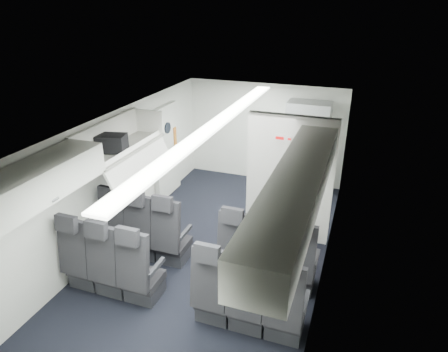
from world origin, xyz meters
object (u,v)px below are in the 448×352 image
Objects in this scene: seat_row_mid at (176,284)px; boarding_door at (166,151)px; carry_on_bag at (112,143)px; galley_unit at (306,148)px; seat_row_front at (203,246)px; flight_attendant at (268,167)px.

boarding_door is (-1.64, 2.99, 0.55)m from seat_row_mid.
carry_on_bag reaches higher than seat_row_mid.
galley_unit is at bearing 24.28° from boarding_door.
seat_row_front is 2.01× the size of flight_attendant.
flight_attendant is at bearing 6.24° from boarding_door.
seat_row_mid is at bearing -102.88° from galley_unit.
boarding_door is 2.17m from carry_on_bag.
seat_row_mid is 2.26m from carry_on_bag.
carry_on_bag is (-2.40, -3.16, 0.86)m from galley_unit.
flight_attendant is (0.39, 3.21, 0.42)m from seat_row_mid.
flight_attendant is (0.39, 2.31, 0.42)m from seat_row_front.
boarding_door is at bearing 106.34° from flight_attendant.
seat_row_front and seat_row_mid have the same top height.
carry_on_bag reaches higher than seat_row_front.
seat_row_mid is at bearing -47.68° from carry_on_bag.
flight_attendant is at bearing 80.41° from seat_row_front.
carry_on_bag is (-1.45, 1.00, 1.41)m from seat_row_mid.
boarding_door is 4.50× the size of carry_on_bag.
seat_row_front is 1.79× the size of boarding_door.
seat_row_front is 2.71m from boarding_door.
flight_attendant is at bearing -120.63° from galley_unit.
galley_unit is 4.06m from carry_on_bag.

